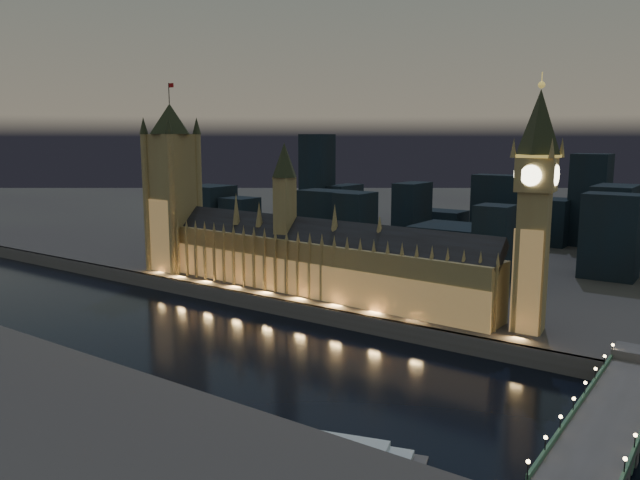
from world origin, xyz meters
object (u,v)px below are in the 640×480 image
Objects in this scene: palace_of_westminster at (314,259)px; westminster_bridge at (615,419)px; victoria_tower at (172,179)px; river_boat at (347,449)px; elizabeth_tower at (536,191)px.

palace_of_westminster is 171.83m from westminster_bridge.
river_boat is at bearing -30.46° from victoria_tower.
victoria_tower is 244.59m from river_boat.
river_boat is (97.68, -119.74, -24.81)m from palace_of_westminster.
palace_of_westminster is 156.51m from river_boat.
westminster_bridge is at bearing -13.91° from victoria_tower.
elizabeth_tower is at bearing 0.09° from palace_of_westminster.
victoria_tower is at bearing 166.09° from westminster_bridge.
palace_of_westminster is at bearing 129.21° from river_boat.
victoria_tower is (-106.23, 0.18, 37.38)m from palace_of_westminster.
elizabeth_tower is at bearing 83.30° from river_boat.
victoria_tower is 1.00× the size of westminster_bridge.
river_boat is (203.90, -119.92, -62.19)m from victoria_tower.
westminster_bridge reaches higher than river_boat.
elizabeth_tower reaches higher than westminster_bridge.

